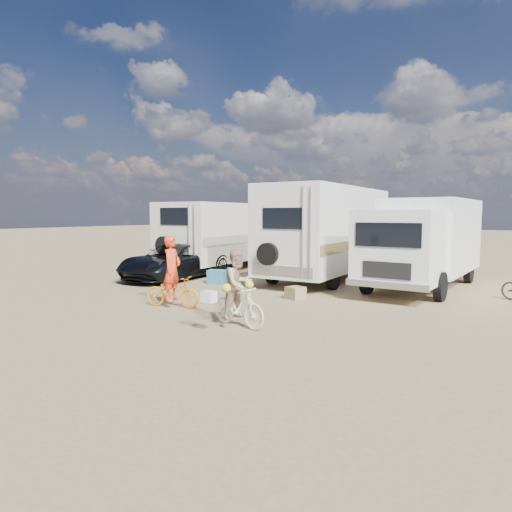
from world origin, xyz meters
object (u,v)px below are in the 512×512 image
Objects in this scene: bike_man at (172,292)px; rider_woman at (238,292)px; bike_woman at (238,306)px; crate at (295,293)px; rv_left at (226,236)px; rider_man at (172,275)px; box_truck at (423,244)px; cooler at (217,277)px; rv_main at (327,234)px; dark_suv at (175,261)px.

rider_woman reaches higher than bike_man.
bike_woman is 3.43× the size of crate.
rider_woman is (6.79, -8.85, -0.71)m from rv_left.
rider_man is at bearing -12.73° from bike_man.
bike_woman is (-2.28, -7.76, -1.04)m from box_truck.
box_truck is 8.63m from bike_man.
box_truck reaches higher than rider_man.
box_truck is 7.29m from cooler.
rider_woman is at bearing -83.20° from crate.
box_truck is 4.06× the size of rider_man.
bike_woman is 1.00× the size of rider_woman.
rv_main reaches higher than rider_woman.
bike_woman is 2.89m from rider_man.
box_truck reaches higher than rv_left.
dark_suv reaches higher than bike_woman.
crate is (6.36, -5.22, -1.32)m from rv_left.
dark_suv is at bearing 64.22° from bike_woman.
crate is (5.99, -1.31, -0.50)m from dark_suv.
rider_man is (3.68, -4.12, 0.20)m from dark_suv.
box_truck is (3.64, -0.30, -0.25)m from rv_main.
dark_suv is 5.53m from rider_man.
rv_main reaches higher than rider_man.
dark_suv is 7.91× the size of cooler.
rv_left is 1.03× the size of box_truck.
rv_main is 1.04× the size of box_truck.
rv_main is 7.49m from bike_man.
box_truck reaches higher than bike_man.
box_truck is 8.12m from rider_woman.
rider_woman is at bearing -119.47° from rider_man.
rider_woman is at bearing -81.66° from rv_main.
bike_woman is 6.43m from cooler.
dark_suv is 5.53m from bike_man.
bike_woman is at bearing 0.00° from rider_woman.
bike_woman is at bearing -40.87° from dark_suv.
box_truck is 11.55× the size of cooler.
box_truck is 15.48× the size of crate.
box_truck is 5.12m from crate.
rv_left reaches higher than dark_suv.
bike_man is at bearing -129.42° from crate.
bike_man is (-1.38, -7.24, -1.34)m from rv_main.
bike_man is 2.88m from rider_woman.
crate is (3.83, -1.18, -0.06)m from cooler.
dark_suv is at bearing -159.15° from box_truck.
rv_left reaches higher than crate.
bike_woman is 3.67m from crate.
rider_woman is (-2.28, -7.76, -0.73)m from box_truck.
cooler is at bearing 8.14° from rider_man.
bike_woman reaches higher than bike_man.
bike_man is 3.46× the size of crate.
rv_left is 4.63× the size of bike_woman.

